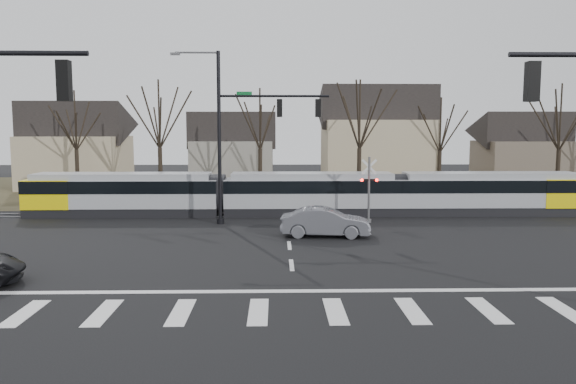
{
  "coord_description": "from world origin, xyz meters",
  "views": [
    {
      "loc": [
        -0.64,
        -20.93,
        5.63
      ],
      "look_at": [
        0.0,
        9.0,
        2.3
      ],
      "focal_mm": 35.0,
      "sensor_mm": 36.0,
      "label": 1
    }
  ],
  "objects": [
    {
      "name": "house_d",
      "position": [
        24.0,
        35.0,
        3.97
      ],
      "size": [
        8.64,
        7.56,
        7.65
      ],
      "color": "brown",
      "rests_on": "ground"
    },
    {
      "name": "grass_verge",
      "position": [
        0.0,
        32.0,
        0.01
      ],
      "size": [
        140.0,
        28.0,
        0.01
      ],
      "primitive_type": "cube",
      "color": "#38331E",
      "rests_on": "ground"
    },
    {
      "name": "sedan",
      "position": [
        1.96,
        8.29,
        0.77
      ],
      "size": [
        2.53,
        5.0,
        1.55
      ],
      "primitive_type": "imported",
      "rotation": [
        0.0,
        0.0,
        1.48
      ],
      "color": "#595A62",
      "rests_on": "ground"
    },
    {
      "name": "house_a",
      "position": [
        -20.0,
        34.0,
        4.46
      ],
      "size": [
        9.72,
        8.64,
        8.6
      ],
      "color": "tan",
      "rests_on": "ground"
    },
    {
      "name": "rail_pair",
      "position": [
        0.0,
        15.8,
        0.03
      ],
      "size": [
        90.0,
        1.52,
        0.06
      ],
      "color": "#59595E",
      "rests_on": "ground"
    },
    {
      "name": "tram",
      "position": [
        1.56,
        16.0,
        1.52
      ],
      "size": [
        36.82,
        2.73,
        2.79
      ],
      "color": "gray",
      "rests_on": "ground"
    },
    {
      "name": "rail_crossing_signal",
      "position": [
        5.0,
        12.79,
        1.89
      ],
      "size": [
        1.08,
        0.36,
        4.0
      ],
      "color": "#59595B",
      "rests_on": "ground"
    },
    {
      "name": "house_c",
      "position": [
        9.0,
        33.0,
        5.23
      ],
      "size": [
        10.8,
        8.64,
        10.1
      ],
      "color": "tan",
      "rests_on": "ground"
    },
    {
      "name": "crosswalk",
      "position": [
        0.0,
        -4.0,
        0.01
      ],
      "size": [
        27.0,
        2.6,
        0.01
      ],
      "color": "silver",
      "rests_on": "ground"
    },
    {
      "name": "tree_row",
      "position": [
        2.0,
        26.0,
        5.0
      ],
      "size": [
        59.2,
        7.2,
        10.0
      ],
      "color": "black",
      "rests_on": "ground"
    },
    {
      "name": "signal_pole_far",
      "position": [
        -2.41,
        12.5,
        5.7
      ],
      "size": [
        9.28,
        0.44,
        10.2
      ],
      "color": "black",
      "rests_on": "ground"
    },
    {
      "name": "stop_line",
      "position": [
        0.0,
        -1.8,
        0.01
      ],
      "size": [
        28.0,
        0.35,
        0.01
      ],
      "primitive_type": "cube",
      "color": "silver",
      "rests_on": "ground"
    },
    {
      "name": "house_b",
      "position": [
        -5.0,
        36.0,
        3.97
      ],
      "size": [
        8.64,
        7.56,
        7.65
      ],
      "color": "slate",
      "rests_on": "ground"
    },
    {
      "name": "lane_dashes",
      "position": [
        0.0,
        16.0,
        0.01
      ],
      "size": [
        0.18,
        30.0,
        0.01
      ],
      "color": "silver",
      "rests_on": "ground"
    },
    {
      "name": "ground",
      "position": [
        0.0,
        0.0,
        0.0
      ],
      "size": [
        140.0,
        140.0,
        0.0
      ],
      "primitive_type": "plane",
      "color": "black"
    }
  ]
}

